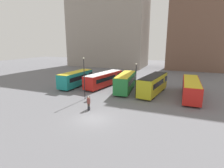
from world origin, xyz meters
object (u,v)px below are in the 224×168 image
bus_3 (153,84)px  bus_4 (191,88)px  bus_2 (126,82)px  bus_1 (104,79)px  suitcase (89,109)px  lamp_post_1 (84,76)px  traveler (89,102)px  bus_0 (76,78)px  trash_bin (88,98)px  lamp_post_0 (136,78)px

bus_3 → bus_4: size_ratio=0.88×
bus_4 → bus_2: bearing=91.6°
bus_1 → suitcase: size_ratio=14.20×
lamp_post_1 → suitcase: bearing=-53.9°
suitcase → traveler: bearing=28.9°
bus_4 → lamp_post_1: (-15.87, -7.72, 2.30)m
bus_0 → bus_1: size_ratio=0.84×
bus_0 → trash_bin: 10.62m
bus_2 → bus_4: (11.34, 0.32, -0.17)m
bus_0 → lamp_post_1: bearing=-136.7°
bus_0 → suitcase: (9.20, -11.16, -1.40)m
suitcase → lamp_post_1: (-3.02, 4.14, 3.60)m
bus_1 → bus_4: size_ratio=0.97×
bus_4 → bus_0: bearing=91.7°
bus_0 → bus_2: bearing=-86.0°
bus_4 → lamp_post_1: size_ratio=1.72×
bus_3 → lamp_post_1: (-9.70, -7.41, 2.09)m
trash_bin → lamp_post_0: bearing=32.9°
bus_1 → lamp_post_0: bearing=-115.8°
traveler → bus_4: bearing=-50.7°
bus_2 → bus_3: (5.16, 0.01, 0.03)m
bus_4 → traveler: size_ratio=6.34×
bus_3 → trash_bin: size_ratio=11.97×
bus_3 → bus_4: bus_3 is taller
bus_1 → trash_bin: size_ratio=13.17×
bus_4 → lamp_post_1: lamp_post_1 is taller
bus_1 → lamp_post_1: size_ratio=1.66×
traveler → lamp_post_0: (4.70, 7.17, 2.31)m
bus_4 → traveler: 17.40m
bus_3 → lamp_post_0: size_ratio=1.76×
suitcase → lamp_post_0: size_ratio=0.14×
bus_0 → traveler: bearing=-138.2°
bus_3 → lamp_post_0: (-2.24, -3.93, 1.60)m
bus_2 → suitcase: 11.73m
bus_2 → suitcase: size_ratio=12.04×
lamp_post_1 → trash_bin: bearing=-34.9°
bus_0 → bus_4: bus_0 is taller
lamp_post_1 → trash_bin: lamp_post_1 is taller
bus_4 → lamp_post_0: (-8.42, -4.24, 1.81)m
bus_1 → traveler: (3.54, -13.01, -0.48)m
bus_3 → trash_bin: 11.97m
bus_4 → suitcase: 17.54m
traveler → bus_0: bearing=38.1°
lamp_post_1 → bus_2: bearing=58.5°
traveler → lamp_post_1: (-2.76, 3.70, 2.80)m
bus_1 → suitcase: bus_1 is taller
bus_2 → bus_3: size_ratio=0.93×
suitcase → lamp_post_0: (4.44, 7.62, 3.12)m
bus_2 → lamp_post_1: bearing=142.4°
suitcase → trash_bin: size_ratio=0.93×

